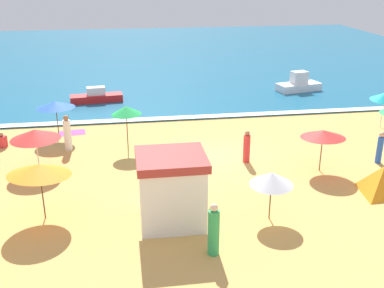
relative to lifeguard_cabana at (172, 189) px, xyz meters
The scene contains 19 objects.
ground_plane 6.76m from the lifeguard_cabana, 62.38° to the left, with size 60.00×60.00×0.00m, color #E0A856.
ocean_water 34.03m from the lifeguard_cabana, 84.82° to the left, with size 60.00×44.00×0.10m, color #196084.
wave_breaker_foam 12.61m from the lifeguard_cabana, 75.84° to the left, with size 57.00×0.70×0.01m, color white.
lifeguard_cabana is the anchor object (origin of this frame).
beach_umbrella_0 7.91m from the lifeguard_cabana, 135.08° to the left, with size 3.18×3.18×2.00m.
beach_umbrella_1 3.67m from the lifeguard_cabana, ahead, with size 2.24×2.24×1.92m.
beach_umbrella_2 4.86m from the lifeguard_cabana, 168.11° to the left, with size 3.24×3.24×2.32m.
beach_umbrella_4 11.06m from the lifeguard_cabana, 117.84° to the left, with size 2.72×2.73×2.14m.
beach_umbrella_5 7.64m from the lifeguard_cabana, 100.93° to the left, with size 1.96×1.96×2.37m.
beach_umbrella_7 8.12m from the lifeguard_cabana, 25.93° to the left, with size 2.40×2.42×2.03m.
beach_tent 9.15m from the lifeguard_cabana, ahead, with size 2.66×2.67×1.14m.
beachgoer_0 11.96m from the lifeguard_cabana, 131.76° to the left, with size 0.50×0.50×0.80m.
beachgoer_1 6.58m from the lifeguard_cabana, 50.33° to the left, with size 0.46×0.46×1.60m.
beachgoer_3 9.15m from the lifeguard_cabana, 119.30° to the left, with size 0.50×0.50×1.86m.
beachgoer_5 2.57m from the lifeguard_cabana, 63.84° to the right, with size 0.39×0.39×1.86m.
beachgoer_8 11.20m from the lifeguard_cabana, 20.83° to the left, with size 0.34×0.34×1.56m.
beach_towel_0 11.60m from the lifeguard_cabana, 113.20° to the left, with size 1.56×1.11×0.01m.
small_boat_0 20.89m from the lifeguard_cabana, 56.50° to the left, with size 3.49×2.04×1.45m.
small_boat_1 16.97m from the lifeguard_cabana, 101.47° to the left, with size 3.61×1.41×1.03m.
Camera 1 is at (-4.63, -20.91, 8.94)m, focal length 43.46 mm.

